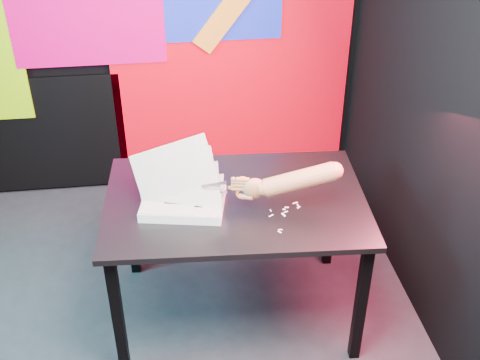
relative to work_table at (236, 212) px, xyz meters
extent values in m
cube|color=#282A2E|center=(-0.51, -0.12, -0.67)|extent=(3.00, 3.00, 0.01)
cube|color=black|center=(0.99, -0.12, 0.68)|extent=(0.01, 3.00, 2.70)
cube|color=red|center=(0.14, 1.35, 0.18)|extent=(1.60, 0.02, 1.60)
cube|color=#C8005A|center=(-0.76, 1.33, 0.68)|extent=(0.95, 0.02, 0.80)
cube|color=black|center=(-1.26, 1.35, -0.22)|extent=(1.30, 0.02, 0.85)
cube|color=black|center=(-0.60, -0.33, -0.31)|extent=(0.05, 0.05, 0.72)
cube|color=black|center=(-0.56, 0.40, -0.31)|extent=(0.05, 0.05, 0.72)
cube|color=black|center=(0.56, -0.40, -0.31)|extent=(0.05, 0.05, 0.72)
cube|color=black|center=(0.60, 0.33, -0.31)|extent=(0.05, 0.05, 0.72)
cube|color=black|center=(0.00, 0.00, 0.07)|extent=(1.33, 0.93, 0.03)
cube|color=silver|center=(-0.26, -0.04, 0.11)|extent=(0.43, 0.35, 0.05)
cube|color=silver|center=(-0.26, -0.04, 0.13)|extent=(0.43, 0.35, 0.00)
cube|color=silver|center=(-0.26, -0.04, 0.13)|extent=(0.41, 0.34, 0.12)
cube|color=silver|center=(-0.27, -0.02, 0.16)|extent=(0.38, 0.30, 0.20)
cube|color=silver|center=(-0.28, -0.01, 0.21)|extent=(0.40, 0.23, 0.29)
cube|color=silver|center=(-0.29, 0.01, 0.25)|extent=(0.43, 0.16, 0.34)
cylinder|color=black|center=(-0.45, -0.13, 0.13)|extent=(0.01, 0.01, 0.00)
cylinder|color=black|center=(-0.41, -0.14, 0.13)|extent=(0.01, 0.01, 0.00)
cylinder|color=black|center=(-0.38, -0.15, 0.13)|extent=(0.01, 0.01, 0.00)
cylinder|color=black|center=(-0.34, -0.15, 0.13)|extent=(0.01, 0.01, 0.00)
cylinder|color=black|center=(-0.30, -0.16, 0.13)|extent=(0.01, 0.01, 0.00)
cylinder|color=black|center=(-0.26, -0.17, 0.13)|extent=(0.01, 0.01, 0.00)
cylinder|color=black|center=(-0.22, -0.18, 0.13)|extent=(0.01, 0.01, 0.00)
cylinder|color=black|center=(-0.19, -0.18, 0.13)|extent=(0.01, 0.01, 0.00)
cylinder|color=black|center=(-0.15, -0.19, 0.13)|extent=(0.01, 0.01, 0.00)
cylinder|color=black|center=(-0.11, -0.20, 0.13)|extent=(0.01, 0.01, 0.00)
cylinder|color=black|center=(-0.40, 0.12, 0.13)|extent=(0.01, 0.01, 0.00)
cylinder|color=black|center=(-0.37, 0.12, 0.13)|extent=(0.01, 0.01, 0.00)
cylinder|color=black|center=(-0.33, 0.11, 0.13)|extent=(0.01, 0.01, 0.00)
cylinder|color=black|center=(-0.29, 0.10, 0.13)|extent=(0.01, 0.01, 0.00)
cylinder|color=black|center=(-0.25, 0.10, 0.13)|extent=(0.01, 0.01, 0.00)
cylinder|color=black|center=(-0.21, 0.09, 0.13)|extent=(0.01, 0.01, 0.00)
cylinder|color=black|center=(-0.17, 0.08, 0.13)|extent=(0.01, 0.01, 0.00)
cylinder|color=black|center=(-0.14, 0.07, 0.13)|extent=(0.01, 0.01, 0.00)
cylinder|color=black|center=(-0.10, 0.07, 0.13)|extent=(0.01, 0.01, 0.00)
cylinder|color=black|center=(-0.06, 0.06, 0.13)|extent=(0.01, 0.01, 0.00)
cube|color=black|center=(-0.34, 0.03, 0.13)|extent=(0.07, 0.02, 0.00)
cube|color=black|center=(-0.23, -0.01, 0.13)|extent=(0.05, 0.02, 0.00)
cube|color=black|center=(-0.30, -0.07, 0.13)|extent=(0.09, 0.03, 0.00)
cube|color=black|center=(-0.19, -0.11, 0.13)|extent=(0.04, 0.02, 0.00)
cube|color=#B7B7B7|center=(-0.11, -0.07, 0.22)|extent=(0.12, 0.03, 0.05)
cube|color=#B7B7B7|center=(-0.11, -0.07, 0.19)|extent=(0.12, 0.03, 0.05)
cylinder|color=#B7B7B7|center=(-0.05, -0.09, 0.21)|extent=(0.01, 0.01, 0.01)
cube|color=#F6610D|center=(-0.03, -0.09, 0.20)|extent=(0.05, 0.02, 0.02)
cube|color=#F6610D|center=(-0.03, -0.09, 0.22)|extent=(0.05, 0.02, 0.02)
torus|color=#F6610D|center=(0.02, -0.10, 0.24)|extent=(0.07, 0.03, 0.07)
torus|color=#F6610D|center=(0.02, -0.10, 0.18)|extent=(0.07, 0.03, 0.07)
ellipsoid|color=#8E5E41|center=(0.08, -0.11, 0.21)|extent=(0.11, 0.06, 0.11)
cylinder|color=#8E5E41|center=(0.02, -0.10, 0.21)|extent=(0.08, 0.04, 0.02)
cylinder|color=#8E5E41|center=(0.02, -0.10, 0.22)|extent=(0.08, 0.04, 0.02)
cylinder|color=#8E5E41|center=(0.02, -0.10, 0.24)|extent=(0.07, 0.03, 0.02)
cylinder|color=#8E5E41|center=(0.02, -0.10, 0.26)|extent=(0.07, 0.03, 0.02)
cylinder|color=#8E5E41|center=(0.04, -0.12, 0.17)|extent=(0.07, 0.05, 0.03)
cylinder|color=#8E5E41|center=(0.13, -0.12, 0.21)|extent=(0.08, 0.08, 0.07)
cylinder|color=#8E5E41|center=(0.28, -0.15, 0.27)|extent=(0.35, 0.15, 0.19)
sphere|color=#8E5E41|center=(0.43, -0.18, 0.32)|extent=(0.08, 0.08, 0.08)
cube|color=white|center=(0.28, -0.07, 0.08)|extent=(0.03, 0.02, 0.00)
cube|color=white|center=(0.15, -0.12, 0.08)|extent=(0.01, 0.02, 0.00)
cube|color=white|center=(0.17, -0.27, 0.08)|extent=(0.02, 0.01, 0.00)
cube|color=white|center=(0.17, -0.29, 0.08)|extent=(0.02, 0.02, 0.00)
cube|color=white|center=(0.24, -0.11, 0.08)|extent=(0.02, 0.01, 0.00)
cube|color=white|center=(0.22, -0.12, 0.08)|extent=(0.02, 0.01, 0.00)
cube|color=white|center=(0.29, -0.10, 0.08)|extent=(0.01, 0.02, 0.00)
cube|color=white|center=(0.22, -0.14, 0.08)|extent=(0.02, 0.01, 0.00)
cube|color=white|center=(0.29, -0.11, 0.08)|extent=(0.02, 0.02, 0.00)
cube|color=white|center=(0.15, -0.16, 0.08)|extent=(0.02, 0.02, 0.00)
cube|color=white|center=(0.21, -0.16, 0.08)|extent=(0.02, 0.03, 0.00)
camera|label=1|loc=(-0.29, -2.41, 1.77)|focal=45.00mm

